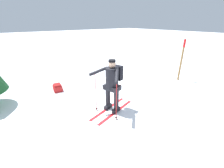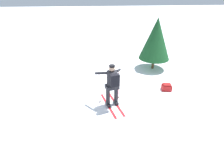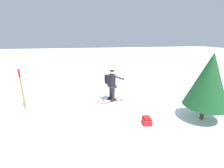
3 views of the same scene
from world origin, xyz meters
TOP-DOWN VIEW (x-y plane):
  - ground_plane at (0.00, 0.00)m, footprint 80.00×80.00m
  - skier at (-0.45, -0.48)m, footprint 1.02×1.70m
  - dropped_backpack at (2.00, 0.39)m, footprint 0.44×0.38m
  - trail_marker at (-0.29, -4.56)m, footprint 0.10×0.10m
  - pine_tree at (2.10, 2.72)m, footprint 1.60×1.60m

SIDE VIEW (x-z plane):
  - ground_plane at x=0.00m, z-range 0.00..0.00m
  - dropped_backpack at x=2.00m, z-range -0.01..0.28m
  - skier at x=-0.45m, z-range 0.13..1.75m
  - trail_marker at x=-0.29m, z-range 0.15..2.02m
  - pine_tree at x=2.10m, z-range 0.29..2.96m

